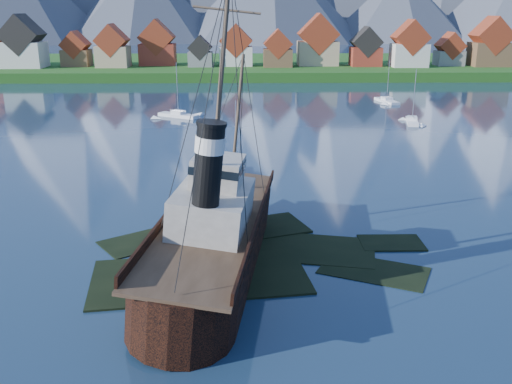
{
  "coord_description": "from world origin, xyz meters",
  "views": [
    {
      "loc": [
        0.9,
        -45.66,
        21.67
      ],
      "look_at": [
        1.91,
        6.0,
        5.0
      ],
      "focal_mm": 40.0,
      "sensor_mm": 36.0,
      "label": 1
    }
  ],
  "objects_px": {
    "sailboat_d": "(412,122)",
    "sailboat_f": "(236,174)",
    "tugboat_wreck": "(211,230)",
    "sailboat_e": "(387,101)",
    "sailboat_c": "(178,116)"
  },
  "relations": [
    {
      "from": "sailboat_d",
      "to": "sailboat_f",
      "type": "bearing_deg",
      "value": -121.26
    },
    {
      "from": "tugboat_wreck",
      "to": "sailboat_f",
      "type": "relative_size",
      "value": 3.04
    },
    {
      "from": "tugboat_wreck",
      "to": "sailboat_e",
      "type": "distance_m",
      "value": 98.42
    },
    {
      "from": "sailboat_e",
      "to": "sailboat_d",
      "type": "bearing_deg",
      "value": -106.58
    },
    {
      "from": "tugboat_wreck",
      "to": "sailboat_d",
      "type": "xyz_separation_m",
      "value": [
        36.22,
        64.62,
        -2.97
      ]
    },
    {
      "from": "sailboat_c",
      "to": "sailboat_f",
      "type": "height_order",
      "value": "sailboat_c"
    },
    {
      "from": "sailboat_c",
      "to": "sailboat_f",
      "type": "bearing_deg",
      "value": -133.41
    },
    {
      "from": "tugboat_wreck",
      "to": "sailboat_f",
      "type": "distance_m",
      "value": 28.01
    },
    {
      "from": "sailboat_e",
      "to": "sailboat_c",
      "type": "bearing_deg",
      "value": -172.54
    },
    {
      "from": "sailboat_e",
      "to": "sailboat_f",
      "type": "distance_m",
      "value": 72.53
    },
    {
      "from": "sailboat_d",
      "to": "sailboat_e",
      "type": "bearing_deg",
      "value": 99.04
    },
    {
      "from": "sailboat_c",
      "to": "sailboat_d",
      "type": "height_order",
      "value": "sailboat_c"
    },
    {
      "from": "sailboat_e",
      "to": "tugboat_wreck",
      "type": "bearing_deg",
      "value": -126.25
    },
    {
      "from": "tugboat_wreck",
      "to": "sailboat_f",
      "type": "bearing_deg",
      "value": 93.99
    },
    {
      "from": "tugboat_wreck",
      "to": "sailboat_c",
      "type": "height_order",
      "value": "tugboat_wreck"
    }
  ]
}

